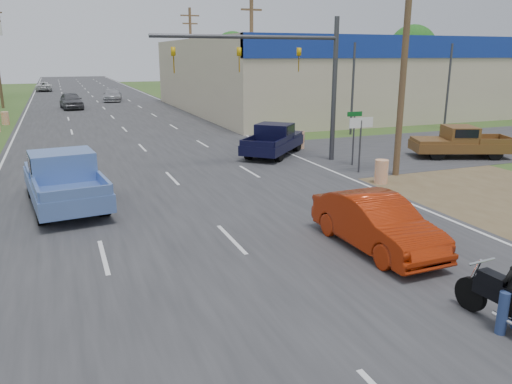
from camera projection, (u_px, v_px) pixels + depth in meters
name	position (u px, v px, depth m)	size (l,w,h in m)	color
main_road	(112.00, 117.00, 43.26)	(15.00, 180.00, 0.02)	#2D2D30
cross_road	(163.00, 169.00, 23.53)	(120.00, 10.00, 0.02)	#2D2D30
dirt_verge	(472.00, 188.00, 20.26)	(8.00, 18.00, 0.01)	brown
big_box_store	(417.00, 73.00, 53.65)	(50.00, 28.10, 6.60)	#B7A88C
utility_pole_1	(405.00, 52.00, 21.00)	(2.00, 0.28, 10.00)	#4C3823
utility_pole_2	(252.00, 53.00, 37.14)	(2.00, 0.28, 10.00)	#4C3823
utility_pole_3	(191.00, 54.00, 53.28)	(2.00, 0.28, 10.00)	#4C3823
tree_3	(412.00, 49.00, 88.00)	(8.40, 8.40, 10.40)	#422D19
tree_5	(233.00, 52.00, 101.64)	(7.98, 7.98, 9.88)	#422D19
barrel_0	(381.00, 172.00, 20.85)	(0.56, 0.56, 1.00)	orange
barrel_1	(299.00, 140.00, 28.62)	(0.56, 0.56, 1.00)	orange
barrel_3	(5.00, 118.00, 38.43)	(0.56, 0.56, 1.00)	orange
lane_sign	(361.00, 131.00, 22.35)	(1.20, 0.08, 2.52)	#3F3F44
street_name_sign	(354.00, 133.00, 23.98)	(0.80, 0.08, 2.61)	#3F3F44
signal_mast	(286.00, 64.00, 23.42)	(9.12, 0.40, 7.00)	#3F3F44
red_convertible	(376.00, 223.00, 13.71)	(1.57, 4.51, 1.49)	#942106
blue_pickup	(64.00, 178.00, 17.69)	(2.92, 6.12, 1.96)	black
navy_pickup	(275.00, 139.00, 26.76)	(4.90, 5.03, 1.68)	black
brown_pickup	(459.00, 142.00, 26.09)	(5.30, 3.58, 1.64)	black
distant_car_grey	(71.00, 101.00, 49.59)	(1.93, 4.81, 1.64)	#4F4F53
distant_car_silver	(113.00, 95.00, 57.85)	(1.97, 4.85, 1.41)	#A3A3A8
distant_car_white	(44.00, 87.00, 73.83)	(2.26, 4.90, 1.36)	silver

